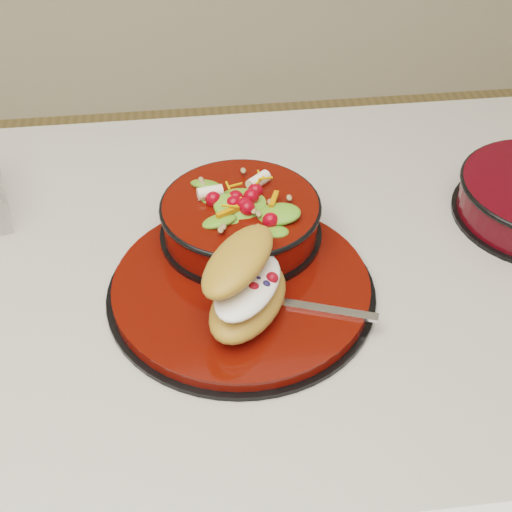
{
  "coord_description": "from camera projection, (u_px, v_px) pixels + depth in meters",
  "views": [
    {
      "loc": [
        -0.1,
        -0.66,
        1.49
      ],
      "look_at": [
        -0.03,
        -0.03,
        0.94
      ],
      "focal_mm": 50.0,
      "sensor_mm": 36.0,
      "label": 1
    }
  ],
  "objects": [
    {
      "name": "island_counter",
      "position": [
        269.0,
        463.0,
        1.18
      ],
      "size": [
        1.24,
        0.74,
        0.9
      ],
      "color": "silver",
      "rests_on": "ground"
    },
    {
      "name": "fork",
      "position": [
        302.0,
        306.0,
        0.8
      ],
      "size": [
        0.16,
        0.07,
        0.0
      ],
      "rotation": [
        0.0,
        0.0,
        1.22
      ],
      "color": "silver",
      "rests_on": "dinner_plate"
    },
    {
      "name": "croissant",
      "position": [
        247.0,
        284.0,
        0.78
      ],
      "size": [
        0.13,
        0.17,
        0.08
      ],
      "rotation": [
        0.0,
        0.0,
        1.04
      ],
      "color": "#C58C3C",
      "rests_on": "dinner_plate"
    },
    {
      "name": "dinner_plate",
      "position": [
        242.0,
        288.0,
        0.84
      ],
      "size": [
        0.32,
        0.32,
        0.02
      ],
      "rotation": [
        0.0,
        0.0,
        -0.23
      ],
      "color": "black",
      "rests_on": "island_counter"
    },
    {
      "name": "salad_bowl",
      "position": [
        241.0,
        214.0,
        0.88
      ],
      "size": [
        0.2,
        0.2,
        0.09
      ],
      "rotation": [
        0.0,
        0.0,
        0.21
      ],
      "color": "black",
      "rests_on": "dinner_plate"
    }
  ]
}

